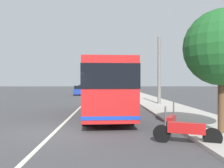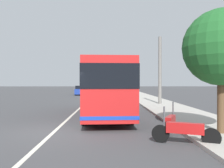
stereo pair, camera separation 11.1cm
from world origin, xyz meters
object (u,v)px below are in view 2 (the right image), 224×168
object	(u,v)px
utility_pole	(160,71)
roadside_tree_near_camera	(222,48)
motorcycle_angled	(185,131)
car_oncoming	(91,88)
car_far_distant	(85,89)
motorcycle_by_tree	(170,122)
coach_bus	(105,86)
car_ahead_same_lane	(81,90)

from	to	relation	value
utility_pole	roadside_tree_near_camera	bearing A→B (deg)	178.35
motorcycle_angled	car_oncoming	distance (m)	52.55
car_far_distant	motorcycle_angled	bearing A→B (deg)	12.79
motorcycle_by_tree	roadside_tree_near_camera	distance (m)	3.54
motorcycle_angled	car_far_distant	xyz separation A→B (m)	(42.38, 7.44, 0.26)
coach_bus	motorcycle_angled	world-z (taller)	coach_bus
motorcycle_by_tree	car_oncoming	bearing A→B (deg)	33.09
motorcycle_by_tree	car_ahead_same_lane	xyz separation A→B (m)	(29.48, 7.09, 0.29)
motorcycle_angled	car_oncoming	size ratio (longest dim) A/B	0.49
coach_bus	car_oncoming	bearing A→B (deg)	2.12
coach_bus	utility_pole	xyz separation A→B (m)	(6.68, -4.93, 1.24)
roadside_tree_near_camera	utility_pole	size ratio (longest dim) A/B	0.79
roadside_tree_near_camera	utility_pole	distance (m)	12.54
car_oncoming	roadside_tree_near_camera	distance (m)	51.69
car_far_distant	car_oncoming	size ratio (longest dim) A/B	1.12
coach_bus	car_ahead_same_lane	distance (m)	24.78
coach_bus	car_oncoming	world-z (taller)	coach_bus
car_oncoming	utility_pole	bearing A→B (deg)	9.66
coach_bus	roadside_tree_near_camera	distance (m)	7.58
roadside_tree_near_camera	car_ahead_same_lane	bearing A→B (deg)	16.35
car_oncoming	car_ahead_same_lane	bearing A→B (deg)	-4.21
motorcycle_angled	motorcycle_by_tree	world-z (taller)	motorcycle_angled
motorcycle_angled	utility_pole	distance (m)	14.15
coach_bus	car_far_distant	world-z (taller)	coach_bus
motorcycle_angled	roadside_tree_near_camera	xyz separation A→B (m)	(1.21, -1.81, 2.95)
car_oncoming	roadside_tree_near_camera	world-z (taller)	roadside_tree_near_camera
motorcycle_angled	roadside_tree_near_camera	bearing A→B (deg)	-123.79
coach_bus	motorcycle_by_tree	bearing A→B (deg)	-154.36
car_far_distant	roadside_tree_near_camera	world-z (taller)	roadside_tree_near_camera
motorcycle_by_tree	roadside_tree_near_camera	size ratio (longest dim) A/B	0.38
coach_bus	car_far_distant	distance (m)	35.65
coach_bus	utility_pole	distance (m)	8.39
utility_pole	coach_bus	bearing A→B (deg)	143.59
roadside_tree_near_camera	car_far_distant	bearing A→B (deg)	12.67
motorcycle_by_tree	coach_bus	bearing A→B (deg)	53.97
car_far_distant	motorcycle_by_tree	bearing A→B (deg)	13.31
motorcycle_angled	motorcycle_by_tree	xyz separation A→B (m)	(1.95, -0.04, -0.03)
car_ahead_same_lane	car_far_distant	world-z (taller)	car_far_distant
motorcycle_by_tree	motorcycle_angled	bearing A→B (deg)	-155.76
coach_bus	car_ahead_same_lane	bearing A→B (deg)	6.99
motorcycle_by_tree	car_ahead_same_lane	distance (m)	30.32
motorcycle_by_tree	car_ahead_same_lane	world-z (taller)	car_ahead_same_lane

